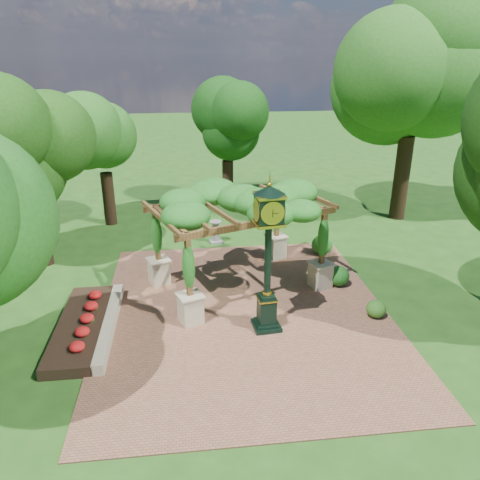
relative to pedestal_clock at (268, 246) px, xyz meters
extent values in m
plane|color=#1E4714|center=(-0.58, 0.05, -2.99)|extent=(120.00, 120.00, 0.00)
cube|color=brown|center=(-0.58, 1.05, -2.97)|extent=(10.00, 12.00, 0.04)
cube|color=#C6B793|center=(-5.18, 0.55, -2.79)|extent=(0.35, 5.00, 0.40)
cube|color=red|center=(-6.08, 0.55, -2.81)|extent=(1.50, 5.00, 0.36)
cube|color=black|center=(0.00, 0.00, -2.88)|extent=(0.96, 0.96, 0.13)
cube|color=black|center=(0.00, 0.00, -2.29)|extent=(0.60, 0.60, 0.98)
cube|color=gold|center=(0.00, 0.00, -1.85)|extent=(0.67, 0.67, 0.04)
cylinder|color=black|center=(0.00, 0.00, -0.43)|extent=(0.24, 0.24, 2.51)
cube|color=black|center=(0.00, 0.00, 1.21)|extent=(0.84, 0.84, 0.77)
cylinder|color=beige|center=(0.04, -0.39, 1.21)|extent=(0.66, 0.10, 0.66)
cone|color=black|center=(0.00, 0.00, 1.81)|extent=(1.07, 1.07, 0.27)
sphere|color=gold|center=(0.00, 0.00, 1.97)|extent=(0.15, 0.15, 0.15)
cube|color=#C0B28F|center=(-2.49, 0.68, -2.46)|extent=(0.91, 0.91, 0.98)
cube|color=brown|center=(-2.49, 0.68, -0.91)|extent=(0.22, 0.22, 2.01)
cube|color=#C0B28F|center=(2.58, 2.63, -2.46)|extent=(0.91, 0.91, 0.98)
cube|color=brown|center=(2.58, 2.63, -0.91)|extent=(0.22, 0.22, 2.01)
cube|color=#C0B28F|center=(-3.66, 3.72, -2.46)|extent=(0.91, 0.91, 0.98)
cube|color=brown|center=(-3.66, 3.72, -0.91)|extent=(0.22, 0.22, 2.01)
cube|color=#C0B28F|center=(1.41, 5.67, -2.46)|extent=(0.91, 0.91, 0.98)
cube|color=brown|center=(1.41, 5.67, -0.91)|extent=(0.22, 0.22, 2.01)
cube|color=brown|center=(0.04, 1.65, 0.18)|extent=(5.93, 2.41, 0.24)
cube|color=brown|center=(-1.13, 4.70, 0.18)|extent=(5.93, 2.41, 0.24)
ellipsoid|color=#1F5F1B|center=(-0.54, 3.17, 0.48)|extent=(7.29, 5.92, 1.09)
cube|color=gray|center=(-1.13, 7.81, -2.93)|extent=(0.70, 0.70, 0.11)
cylinder|color=gray|center=(-1.13, 7.81, -2.44)|extent=(0.35, 0.35, 0.98)
cylinder|color=gray|center=(-1.13, 7.81, -1.93)|extent=(0.66, 0.66, 0.05)
ellipsoid|color=#2C5E1B|center=(3.89, 0.22, -2.64)|extent=(0.87, 0.87, 0.61)
ellipsoid|color=#195116|center=(3.32, 2.70, -2.55)|extent=(1.10, 1.10, 0.78)
ellipsoid|color=#25691E|center=(3.56, 5.78, -2.51)|extent=(1.15, 1.15, 0.87)
cylinder|color=black|center=(-8.66, 6.21, -1.59)|extent=(0.62, 0.62, 2.80)
ellipsoid|color=#1C4310|center=(-8.66, 6.21, 2.02)|extent=(3.95, 3.95, 4.42)
cylinder|color=black|center=(-6.54, 11.12, -1.59)|extent=(0.62, 0.62, 2.79)
ellipsoid|color=#225518|center=(-6.54, 11.12, 2.01)|extent=(3.63, 3.63, 4.41)
cylinder|color=#301D13|center=(0.00, 13.54, -1.62)|extent=(0.64, 0.64, 2.74)
ellipsoid|color=#123B0E|center=(0.00, 13.54, 1.91)|extent=(3.84, 3.84, 4.32)
cylinder|color=#301F13|center=(9.13, 10.26, -0.74)|extent=(0.82, 0.82, 4.50)
ellipsoid|color=#245718|center=(9.13, 10.26, 5.07)|extent=(6.00, 6.00, 7.11)
camera|label=1|loc=(-2.45, -13.21, 5.62)|focal=35.00mm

